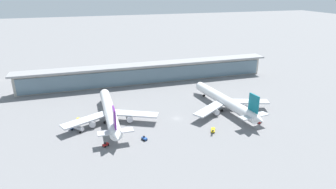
{
  "coord_description": "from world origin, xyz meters",
  "views": [
    {
      "loc": [
        -46.8,
        -136.22,
        69.27
      ],
      "look_at": [
        0.0,
        16.7,
        8.17
      ],
      "focal_mm": 30.56,
      "sensor_mm": 36.0,
      "label": 1
    }
  ],
  "objects_px": {
    "service_truck_at_far_stand_yellow": "(213,130)",
    "safety_cone_alpha": "(112,139)",
    "service_truck_under_wing_blue": "(77,128)",
    "service_truck_on_taxiway_red": "(106,145)",
    "airliner_centre_stand": "(225,101)",
    "service_truck_near_nose_blue": "(144,138)",
    "airliner_left_stand": "(110,112)",
    "service_truck_mid_apron_yellow": "(81,119)",
    "service_truck_by_tail_red": "(260,122)"
  },
  "relations": [
    {
      "from": "service_truck_near_nose_blue",
      "to": "service_truck_under_wing_blue",
      "type": "relative_size",
      "value": 0.43
    },
    {
      "from": "airliner_left_stand",
      "to": "service_truck_mid_apron_yellow",
      "type": "xyz_separation_m",
      "value": [
        -15.18,
        6.13,
        -4.79
      ]
    },
    {
      "from": "service_truck_near_nose_blue",
      "to": "service_truck_at_far_stand_yellow",
      "type": "relative_size",
      "value": 0.5
    },
    {
      "from": "airliner_centre_stand",
      "to": "service_truck_on_taxiway_red",
      "type": "height_order",
      "value": "airliner_centre_stand"
    },
    {
      "from": "airliner_left_stand",
      "to": "service_truck_under_wing_blue",
      "type": "bearing_deg",
      "value": -160.7
    },
    {
      "from": "service_truck_near_nose_blue",
      "to": "service_truck_mid_apron_yellow",
      "type": "height_order",
      "value": "service_truck_mid_apron_yellow"
    },
    {
      "from": "safety_cone_alpha",
      "to": "service_truck_under_wing_blue",
      "type": "bearing_deg",
      "value": 137.62
    },
    {
      "from": "service_truck_at_far_stand_yellow",
      "to": "service_truck_by_tail_red",
      "type": "bearing_deg",
      "value": 2.14
    },
    {
      "from": "service_truck_near_nose_blue",
      "to": "service_truck_by_tail_red",
      "type": "bearing_deg",
      "value": -0.62
    },
    {
      "from": "airliner_centre_stand",
      "to": "service_truck_near_nose_blue",
      "type": "xyz_separation_m",
      "value": [
        -53.7,
        -21.02,
        -4.72
      ]
    },
    {
      "from": "service_truck_under_wing_blue",
      "to": "service_truck_at_far_stand_yellow",
      "type": "height_order",
      "value": "service_truck_under_wing_blue"
    },
    {
      "from": "airliner_left_stand",
      "to": "service_truck_near_nose_blue",
      "type": "xyz_separation_m",
      "value": [
        13.31,
        -24.97,
        -4.72
      ]
    },
    {
      "from": "service_truck_by_tail_red",
      "to": "service_truck_on_taxiway_red",
      "type": "height_order",
      "value": "same"
    },
    {
      "from": "service_truck_at_far_stand_yellow",
      "to": "service_truck_near_nose_blue",
      "type": "bearing_deg",
      "value": 177.2
    },
    {
      "from": "service_truck_by_tail_red",
      "to": "service_truck_at_far_stand_yellow",
      "type": "distance_m",
      "value": 27.95
    },
    {
      "from": "airliner_left_stand",
      "to": "service_truck_at_far_stand_yellow",
      "type": "xyz_separation_m",
      "value": [
        48.53,
        -26.69,
        -4.79
      ]
    },
    {
      "from": "service_truck_by_tail_red",
      "to": "safety_cone_alpha",
      "type": "relative_size",
      "value": 4.72
    },
    {
      "from": "service_truck_mid_apron_yellow",
      "to": "service_truck_on_taxiway_red",
      "type": "height_order",
      "value": "service_truck_mid_apron_yellow"
    },
    {
      "from": "service_truck_under_wing_blue",
      "to": "service_truck_at_far_stand_yellow",
      "type": "distance_m",
      "value": 68.96
    },
    {
      "from": "service_truck_mid_apron_yellow",
      "to": "service_truck_at_far_stand_yellow",
      "type": "bearing_deg",
      "value": -27.26
    },
    {
      "from": "airliner_left_stand",
      "to": "service_truck_on_taxiway_red",
      "type": "xyz_separation_m",
      "value": [
        -4.97,
        -25.3,
        -4.72
      ]
    },
    {
      "from": "service_truck_near_nose_blue",
      "to": "service_truck_on_taxiway_red",
      "type": "distance_m",
      "value": 18.28
    },
    {
      "from": "service_truck_mid_apron_yellow",
      "to": "service_truck_on_taxiway_red",
      "type": "distance_m",
      "value": 33.04
    },
    {
      "from": "service_truck_near_nose_blue",
      "to": "service_truck_under_wing_blue",
      "type": "xyz_separation_m",
      "value": [
        -30.56,
        18.93,
        0.83
      ]
    },
    {
      "from": "safety_cone_alpha",
      "to": "service_truck_on_taxiway_red",
      "type": "bearing_deg",
      "value": -122.45
    },
    {
      "from": "service_truck_at_far_stand_yellow",
      "to": "service_truck_on_taxiway_red",
      "type": "bearing_deg",
      "value": 178.51
    },
    {
      "from": "airliner_left_stand",
      "to": "safety_cone_alpha",
      "type": "relative_size",
      "value": 95.08
    },
    {
      "from": "airliner_left_stand",
      "to": "service_truck_at_far_stand_yellow",
      "type": "height_order",
      "value": "airliner_left_stand"
    },
    {
      "from": "service_truck_near_nose_blue",
      "to": "service_truck_by_tail_red",
      "type": "distance_m",
      "value": 63.17
    },
    {
      "from": "airliner_centre_stand",
      "to": "service_truck_by_tail_red",
      "type": "relative_size",
      "value": 20.18
    },
    {
      "from": "airliner_left_stand",
      "to": "airliner_centre_stand",
      "type": "distance_m",
      "value": 67.12
    },
    {
      "from": "service_truck_under_wing_blue",
      "to": "service_truck_by_tail_red",
      "type": "xyz_separation_m",
      "value": [
        93.72,
        -19.61,
        -0.83
      ]
    },
    {
      "from": "service_truck_near_nose_blue",
      "to": "service_truck_under_wing_blue",
      "type": "distance_m",
      "value": 35.96
    },
    {
      "from": "service_truck_under_wing_blue",
      "to": "service_truck_by_tail_red",
      "type": "relative_size",
      "value": 2.36
    },
    {
      "from": "airliner_left_stand",
      "to": "safety_cone_alpha",
      "type": "distance_m",
      "value": 20.96
    },
    {
      "from": "airliner_centre_stand",
      "to": "service_truck_mid_apron_yellow",
      "type": "distance_m",
      "value": 82.94
    },
    {
      "from": "service_truck_under_wing_blue",
      "to": "service_truck_at_far_stand_yellow",
      "type": "bearing_deg",
      "value": -17.43
    },
    {
      "from": "service_truck_at_far_stand_yellow",
      "to": "safety_cone_alpha",
      "type": "bearing_deg",
      "value": 172.65
    },
    {
      "from": "airliner_centre_stand",
      "to": "service_truck_mid_apron_yellow",
      "type": "height_order",
      "value": "airliner_centre_stand"
    },
    {
      "from": "service_truck_near_nose_blue",
      "to": "service_truck_on_taxiway_red",
      "type": "xyz_separation_m",
      "value": [
        -18.28,
        -0.33,
        0.0
      ]
    },
    {
      "from": "airliner_centre_stand",
      "to": "service_truck_under_wing_blue",
      "type": "relative_size",
      "value": 8.55
    },
    {
      "from": "service_truck_mid_apron_yellow",
      "to": "service_truck_under_wing_blue",
      "type": "bearing_deg",
      "value": -99.7
    },
    {
      "from": "service_truck_by_tail_red",
      "to": "airliner_left_stand",
      "type": "bearing_deg",
      "value": 161.46
    },
    {
      "from": "airliner_centre_stand",
      "to": "service_truck_near_nose_blue",
      "type": "distance_m",
      "value": 57.86
    },
    {
      "from": "service_truck_under_wing_blue",
      "to": "service_truck_mid_apron_yellow",
      "type": "xyz_separation_m",
      "value": [
        2.08,
        12.17,
        -0.9
      ]
    },
    {
      "from": "service_truck_on_taxiway_red",
      "to": "safety_cone_alpha",
      "type": "xyz_separation_m",
      "value": [
        3.24,
        5.09,
        -0.56
      ]
    },
    {
      "from": "service_truck_near_nose_blue",
      "to": "service_truck_under_wing_blue",
      "type": "bearing_deg",
      "value": 148.23
    },
    {
      "from": "airliner_centre_stand",
      "to": "service_truck_at_far_stand_yellow",
      "type": "relative_size",
      "value": 10.04
    },
    {
      "from": "service_truck_near_nose_blue",
      "to": "airliner_left_stand",
      "type": "bearing_deg",
      "value": 118.05
    },
    {
      "from": "service_truck_under_wing_blue",
      "to": "service_truck_on_taxiway_red",
      "type": "height_order",
      "value": "service_truck_under_wing_blue"
    }
  ]
}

